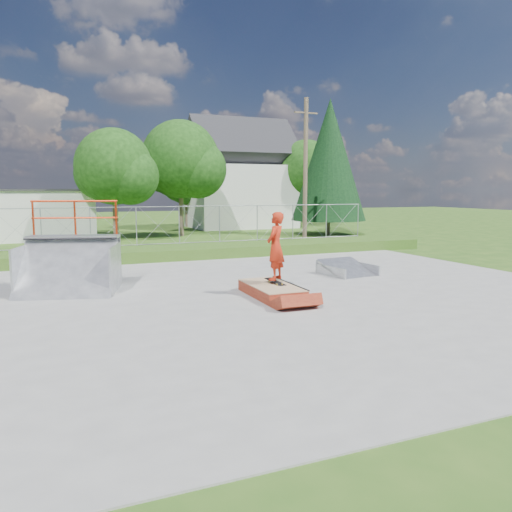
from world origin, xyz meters
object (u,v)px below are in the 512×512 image
Objects in this scene: quarter_pipe at (67,248)px; flat_bank_ramp at (348,268)px; grind_box at (271,291)px; skater at (276,249)px.

quarter_pipe is 9.46m from flat_bank_ramp.
flat_bank_ramp reaches higher than grind_box.
grind_box is 6.13m from quarter_pipe.
quarter_pipe reaches higher than skater.
grind_box is at bearing -14.71° from skater.
skater reaches higher than flat_bank_ramp.
skater is (5.49, -2.71, 0.02)m from quarter_pipe.
grind_box is 1.21m from skater.
flat_bank_ramp is at bearing 166.41° from skater.
flat_bank_ramp is (9.38, -0.50, -1.12)m from quarter_pipe.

